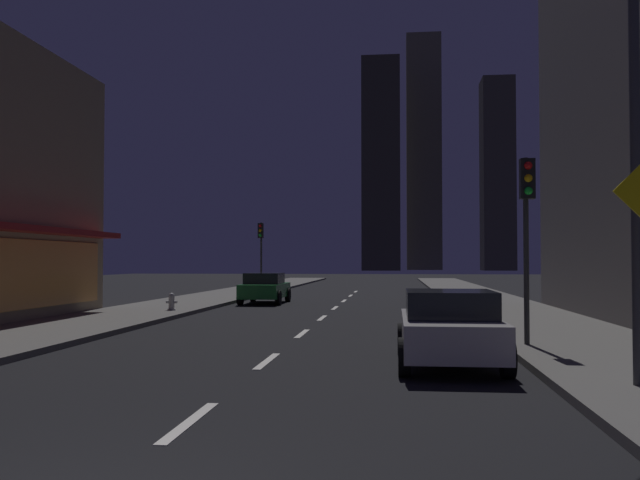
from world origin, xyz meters
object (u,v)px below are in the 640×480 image
traffic_light_far_left (261,242)px  traffic_light_near_right (527,208)px  car_parked_near (449,327)px  car_parked_far (265,288)px  street_lamp_right (579,63)px  fire_hydrant_far_left (172,302)px

traffic_light_far_left → traffic_light_near_right: bearing=-66.2°
car_parked_near → car_parked_far: (-7.20, 18.62, 0.00)m
traffic_light_far_left → street_lamp_right: (10.88, -29.81, 1.87)m
traffic_light_far_left → street_lamp_right: bearing=-69.9°
car_parked_near → traffic_light_near_right: (1.90, 2.23, 2.45)m
car_parked_near → street_lamp_right: size_ratio=0.64×
car_parked_far → traffic_light_near_right: size_ratio=1.01×
traffic_light_near_right → street_lamp_right: (-0.12, -4.86, 1.87)m
traffic_light_near_right → street_lamp_right: size_ratio=0.64×
fire_hydrant_far_left → traffic_light_near_right: 15.15m
car_parked_near → car_parked_far: same height
traffic_light_near_right → street_lamp_right: street_lamp_right is taller
traffic_light_near_right → traffic_light_far_left: same height
car_parked_near → fire_hydrant_far_left: car_parked_near is taller
fire_hydrant_far_left → street_lamp_right: (11.28, -14.46, 4.61)m
car_parked_near → traffic_light_far_left: 28.76m
car_parked_near → car_parked_far: bearing=111.1°
traffic_light_near_right → car_parked_far: bearing=119.0°
fire_hydrant_far_left → street_lamp_right: bearing=-52.0°
traffic_light_far_left → street_lamp_right: size_ratio=0.64×
street_lamp_right → car_parked_far: bearing=112.9°
fire_hydrant_far_left → street_lamp_right: street_lamp_right is taller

